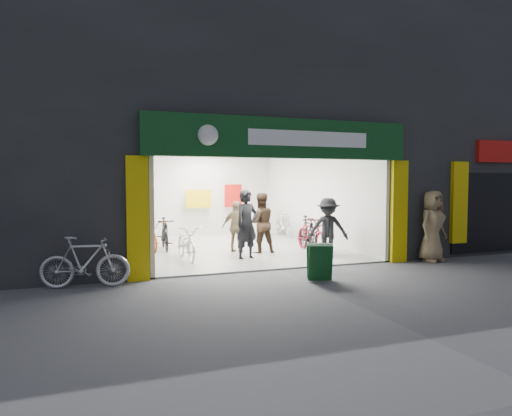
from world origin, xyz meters
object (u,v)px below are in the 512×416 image
bike_left_front (187,243)px  sandwich_board (319,261)px  bike_right_front (308,234)px  parked_bike (85,262)px  pedestrian_near (433,226)px

bike_left_front → sandwich_board: size_ratio=2.27×
bike_right_front → sandwich_board: 3.85m
bike_left_front → parked_bike: parked_bike is taller
bike_right_front → pedestrian_near: (2.32, -2.49, 0.39)m
parked_bike → sandwich_board: parked_bike is taller
bike_right_front → pedestrian_near: size_ratio=0.96×
parked_bike → bike_left_front: bearing=-36.4°
bike_left_front → pedestrian_near: (5.92, -2.40, 0.47)m
pedestrian_near → sandwich_board: (-3.83, -1.05, -0.50)m
bike_right_front → pedestrian_near: bearing=-35.3°
bike_left_front → sandwich_board: 4.03m
pedestrian_near → sandwich_board: bearing=179.2°
bike_right_front → sandwich_board: bearing=-101.3°
sandwich_board → parked_bike: bearing=-173.0°
bike_right_front → pedestrian_near: pedestrian_near is taller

